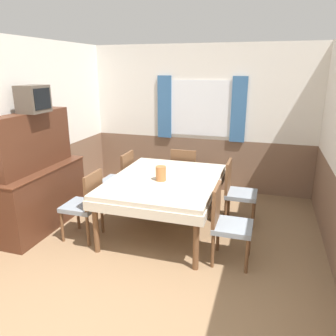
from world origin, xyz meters
The scene contains 11 objects.
wall_back centered at (0.00, 4.10, 1.31)m, with size 4.43×0.10×2.60m.
wall_left centered at (-2.04, 2.04, 1.30)m, with size 0.05×4.47×2.60m.
dining_table centered at (-0.09, 2.27, 0.66)m, with size 1.44×1.82×0.76m.
chair_head_window centered at (-0.09, 3.38, 0.50)m, with size 0.44×0.44×0.93m.
chair_left_near centered at (-1.01, 1.74, 0.50)m, with size 0.44×0.44×0.93m.
chair_left_far centered at (-1.01, 2.80, 0.50)m, with size 0.44×0.44×0.93m.
chair_right_far centered at (0.83, 2.80, 0.50)m, with size 0.44×0.44×0.93m.
chair_right_near centered at (0.83, 1.74, 0.50)m, with size 0.44×0.44×0.93m.
sideboard centered at (-1.79, 1.85, 0.69)m, with size 0.46×1.53×1.64m.
tv centered at (-1.73, 1.85, 1.81)m, with size 0.29×0.38×0.35m.
vase centered at (-0.11, 2.17, 0.86)m, with size 0.14×0.14×0.19m.
Camera 1 is at (1.19, -1.73, 2.20)m, focal length 35.00 mm.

